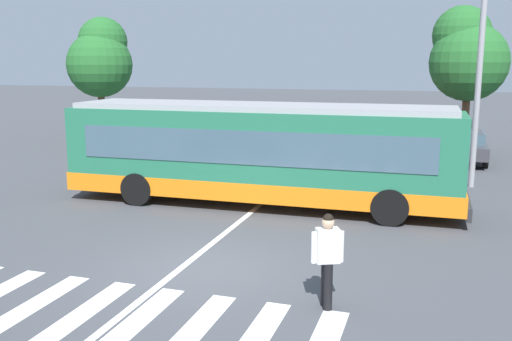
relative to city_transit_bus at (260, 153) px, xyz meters
name	(u,v)px	position (x,y,z in m)	size (l,w,h in m)	color
ground_plane	(201,269)	(0.49, -5.66, -1.59)	(160.00, 160.00, 0.00)	#424449
city_transit_bus	(260,153)	(0.00, 0.00, 0.00)	(11.96, 2.75, 3.06)	black
pedestrian_crossing_street	(327,255)	(3.34, -6.73, -0.62)	(0.54, 0.40, 1.72)	black
parked_car_black	(283,138)	(-1.85, 9.68, -0.82)	(2.04, 4.58, 1.35)	black
parked_car_white	(341,140)	(0.93, 9.57, -0.82)	(1.91, 4.52, 1.35)	black
parked_car_red	(404,141)	(3.66, 10.19, -0.82)	(2.09, 4.60, 1.35)	black
parked_car_charcoal	(463,144)	(6.21, 9.91, -0.82)	(1.89, 4.51, 1.35)	black
twin_arm_street_lamp	(483,18)	(6.30, 4.60, 4.14)	(3.95, 0.32, 9.43)	#939399
background_tree_left	(101,58)	(-12.13, 10.49, 2.91)	(3.44, 3.44, 6.65)	brown
background_tree_right	(467,54)	(6.22, 13.04, 3.06)	(3.67, 3.67, 6.94)	brown
crosswalk_painted_stripes	(102,323)	(-0.11, -8.49, -1.58)	(7.76, 3.30, 0.01)	silver
lane_center_line	(217,239)	(0.05, -3.66, -1.59)	(0.16, 24.00, 0.01)	silver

